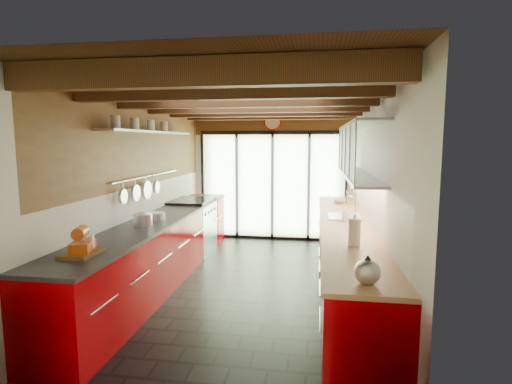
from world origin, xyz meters
TOP-DOWN VIEW (x-y plane):
  - ground at (0.00, 0.00)m, footprint 5.50×5.50m
  - room_shell at (0.00, 0.00)m, footprint 5.50×5.50m
  - ceiling_beams at (-0.00, 0.38)m, footprint 3.14×5.06m
  - glass_door at (0.00, 2.69)m, footprint 2.95×0.10m
  - left_counter at (-1.28, 0.00)m, footprint 0.68×5.00m
  - range_stove at (-1.28, 1.45)m, footprint 0.66×0.90m
  - right_counter at (1.27, 0.00)m, footprint 0.68×5.00m
  - sink_assembly at (1.29, 0.40)m, footprint 0.45×0.52m
  - upper_cabinets_right at (1.43, 0.30)m, footprint 0.34×3.00m
  - left_wall_fixtures at (-1.47, 0.14)m, footprint 0.28×2.60m
  - stand_mixer at (-1.27, -1.85)m, footprint 0.24×0.33m
  - pot_large at (-1.27, -0.55)m, footprint 0.31×0.31m
  - pot_small at (-1.27, -0.14)m, footprint 0.31×0.31m
  - cutting_board at (-1.27, -1.88)m, footprint 0.28×0.39m
  - kettle at (1.27, -2.25)m, footprint 0.24×0.26m
  - paper_towel at (1.27, -1.15)m, footprint 0.15×0.15m
  - soap_bottle at (1.27, 0.13)m, footprint 0.09×0.09m
  - bowl at (1.27, 1.72)m, footprint 0.23×0.23m

SIDE VIEW (x-z plane):
  - ground at x=0.00m, z-range 0.00..0.00m
  - right_counter at x=1.27m, z-range 0.00..0.92m
  - left_counter at x=-1.28m, z-range 0.00..0.92m
  - range_stove at x=-1.28m, z-range -0.01..0.96m
  - cutting_board at x=-1.27m, z-range 0.92..0.95m
  - bowl at x=1.27m, z-range 0.92..0.98m
  - sink_assembly at x=1.29m, z-range 0.75..1.17m
  - pot_small at x=-1.27m, z-range 0.92..1.01m
  - pot_large at x=-1.27m, z-range 0.92..1.07m
  - soap_bottle at x=1.27m, z-range 0.92..1.09m
  - kettle at x=1.27m, z-range 0.91..1.13m
  - stand_mixer at x=-1.27m, z-range 0.89..1.16m
  - paper_towel at x=1.27m, z-range 0.89..1.22m
  - room_shell at x=0.00m, z-range -1.10..4.40m
  - glass_door at x=0.00m, z-range 0.21..3.11m
  - upper_cabinets_right at x=1.43m, z-range 0.35..3.35m
  - left_wall_fixtures at x=-1.47m, z-range 1.40..2.36m
  - ceiling_beams at x=0.00m, z-range 0.01..4.91m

